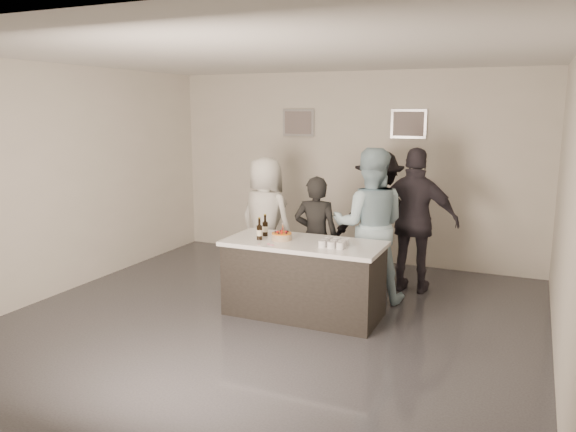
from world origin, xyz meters
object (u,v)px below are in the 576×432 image
(beer_bottle_a, at_px, (265,225))
(person_guest_right, at_px, (415,221))
(cake, at_px, (282,237))
(person_guest_back, at_px, (378,216))
(person_guest_left, at_px, (266,220))
(person_main_blue, at_px, (370,225))
(bar_counter, at_px, (304,278))
(person_main_black, at_px, (316,237))
(beer_bottle_b, at_px, (259,229))

(beer_bottle_a, distance_m, person_guest_right, 2.05)
(cake, relative_size, person_guest_back, 0.13)
(beer_bottle_a, relative_size, person_guest_left, 0.15)
(beer_bottle_a, relative_size, person_main_blue, 0.13)
(beer_bottle_a, xyz_separation_m, person_guest_right, (1.56, 1.33, -0.06))
(beer_bottle_a, distance_m, person_main_blue, 1.34)
(bar_counter, relative_size, cake, 7.79)
(cake, bearing_deg, person_guest_right, 48.47)
(bar_counter, height_order, person_main_blue, person_main_blue)
(person_main_black, height_order, person_main_blue, person_main_blue)
(person_guest_left, bearing_deg, person_main_blue, -174.42)
(person_guest_left, bearing_deg, person_main_black, 171.99)
(bar_counter, bearing_deg, person_guest_back, 76.20)
(person_guest_left, relative_size, person_guest_back, 0.96)
(cake, distance_m, person_guest_right, 1.94)
(beer_bottle_b, relative_size, person_guest_right, 0.13)
(beer_bottle_b, distance_m, person_main_black, 0.96)
(person_main_black, bearing_deg, person_guest_back, -126.79)
(beer_bottle_b, relative_size, person_guest_left, 0.15)
(person_main_blue, distance_m, person_guest_back, 0.90)
(bar_counter, bearing_deg, person_guest_left, 133.71)
(beer_bottle_a, xyz_separation_m, person_main_blue, (1.10, 0.76, -0.05))
(beer_bottle_b, xyz_separation_m, person_main_black, (0.39, 0.84, -0.24))
(bar_counter, height_order, person_guest_back, person_guest_back)
(beer_bottle_b, xyz_separation_m, person_main_blue, (1.06, 0.98, -0.05))
(person_main_blue, bearing_deg, beer_bottle_b, 28.00)
(bar_counter, height_order, beer_bottle_b, beer_bottle_b)
(beer_bottle_a, bearing_deg, person_guest_back, 59.47)
(person_main_black, bearing_deg, person_main_blue, -177.10)
(bar_counter, distance_m, beer_bottle_a, 0.80)
(bar_counter, xyz_separation_m, person_guest_back, (0.43, 1.74, 0.47))
(bar_counter, distance_m, person_guest_left, 1.54)
(bar_counter, xyz_separation_m, beer_bottle_a, (-0.55, 0.09, 0.58))
(person_main_blue, bearing_deg, beer_bottle_a, 20.21)
(beer_bottle_a, bearing_deg, bar_counter, -9.37)
(cake, bearing_deg, bar_counter, 5.71)
(bar_counter, xyz_separation_m, person_main_blue, (0.55, 0.85, 0.53))
(cake, relative_size, beer_bottle_b, 0.92)
(cake, height_order, person_guest_right, person_guest_right)
(cake, bearing_deg, person_guest_back, 68.42)
(bar_counter, xyz_separation_m, person_guest_right, (1.01, 1.42, 0.52))
(person_main_black, xyz_separation_m, person_guest_left, (-0.90, 0.35, 0.09))
(bar_counter, height_order, person_guest_left, person_guest_left)
(person_main_blue, xyz_separation_m, person_guest_back, (-0.12, 0.89, -0.05))
(bar_counter, distance_m, person_main_blue, 1.14)
(cake, xyz_separation_m, person_main_blue, (0.82, 0.88, 0.04))
(person_guest_back, bearing_deg, person_main_blue, 75.63)
(beer_bottle_a, relative_size, person_guest_back, 0.14)
(person_main_black, distance_m, person_main_blue, 0.71)
(person_guest_left, bearing_deg, person_guest_back, -141.56)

